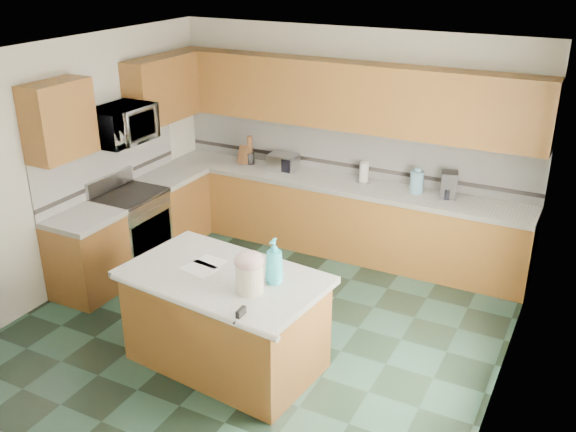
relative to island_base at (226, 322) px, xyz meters
The scene contains 52 objects.
floor 0.77m from the island_base, 92.50° to the left, with size 4.60×4.60×0.00m, color black.
ceiling 2.36m from the island_base, 92.50° to the left, with size 4.60×4.60×0.00m, color white.
wall_back 3.10m from the island_base, 90.54° to the left, with size 4.60×0.04×2.70m, color white.
wall_front 1.91m from the island_base, 90.96° to the right, with size 4.60×0.04×2.70m, color white.
wall_left 2.60m from the island_base, 164.70° to the left, with size 0.04×4.60×2.70m, color white.
wall_right 2.55m from the island_base, 15.66° to the left, with size 0.04×4.60×2.70m, color white.
back_base_cab 2.64m from the island_base, 90.61° to the left, with size 4.60×0.60×0.86m, color #3D240F.
back_countertop 2.68m from the island_base, 90.61° to the left, with size 4.60×0.64×0.06m, color white.
back_upper_cab 3.16m from the island_base, 90.58° to the left, with size 4.60×0.33×0.78m, color #3D240F.
back_backsplash 3.04m from the island_base, 90.55° to the left, with size 4.60×0.02×0.63m, color silver.
back_accent_band 2.99m from the island_base, 90.55° to the left, with size 4.60×0.01×0.05m, color black.
left_base_cab_rear 2.80m from the island_base, 136.38° to the left, with size 0.60×0.82×0.86m, color #3D240F.
left_counter_rear 2.84m from the island_base, 136.38° to the left, with size 0.64×0.82×0.06m, color white.
left_base_cab_front 2.07m from the island_base, 168.78° to the left, with size 0.60×0.72×0.86m, color #3D240F.
left_counter_front 2.12m from the island_base, 168.78° to the left, with size 0.64×0.72×0.06m, color white.
left_backsplash 2.73m from the island_base, 152.76° to the left, with size 0.02×2.30×0.63m, color silver.
left_accent_band 2.67m from the island_base, 152.70° to the left, with size 0.01×2.30×0.05m, color black.
left_upper_cab_rear 3.35m from the island_base, 136.30° to the left, with size 0.33×1.09×0.78m, color #3D240F.
left_upper_cab_front 2.67m from the island_base, 169.46° to the left, with size 0.33×0.72×0.78m, color #3D240F.
range_body 2.33m from the island_base, 150.61° to the left, with size 0.60×0.76×0.88m, color #B7B7BC.
range_oven_door 2.08m from the island_base, 146.68° to the left, with size 0.02×0.68×0.55m, color black.
range_cooktop 2.37m from the island_base, 150.61° to the left, with size 0.62×0.78×0.04m, color black.
range_handle 2.08m from the island_base, 146.22° to the left, with size 0.02×0.02×0.66m, color #B7B7BC.
range_backguard 2.62m from the island_base, 153.47° to the left, with size 0.06×0.76×0.18m, color #B7B7BC.
microwave 2.67m from the island_base, 150.61° to the left, with size 0.73×0.50×0.41m, color #B7B7BC.
island_base is the anchor object (origin of this frame).
island_top 0.46m from the island_base, ahead, with size 1.76×1.05×0.06m, color white.
island_bullnose 0.70m from the island_base, 90.00° to the right, with size 0.06×0.06×1.76m, color white.
treat_jar 0.72m from the island_base, 22.31° to the right, with size 0.23×0.23×0.24m, color silver.
treat_jar_lid 0.86m from the island_base, 22.31° to the right, with size 0.25×0.25×0.16m, color beige.
treat_jar_knob 0.91m from the island_base, 22.31° to the right, with size 0.03×0.03×0.08m, color tan.
treat_jar_knob_end_l 0.89m from the island_base, 24.97° to the right, with size 0.04×0.04×0.04m, color tan.
treat_jar_knob_end_r 0.92m from the island_base, 20.14° to the right, with size 0.04×0.04×0.04m, color tan.
soap_bottle_island 0.84m from the island_base, ahead, with size 0.16×0.16×0.40m, color teal.
paper_sheet_a 0.55m from the island_base, behind, with size 0.31×0.23×0.00m, color white.
paper_sheet_b 0.57m from the island_base, 147.36° to the left, with size 0.26×0.19×0.00m, color white.
clamp_body 0.86m from the island_base, 46.04° to the right, with size 0.03×0.11×0.10m, color black.
clamp_handle 0.89m from the island_base, 49.63° to the right, with size 0.02×0.02×0.08m, color black.
knife_block 3.09m from the island_base, 117.31° to the left, with size 0.13×0.11×0.24m, color #472814.
utensil_crock 3.08m from the island_base, 116.06° to the left, with size 0.12×0.12×0.15m, color black.
utensil_bundle 3.12m from the island_base, 116.06° to the left, with size 0.07×0.07×0.22m, color #472814.
toaster_oven 2.88m from the island_base, 107.09° to the left, with size 0.36×0.25×0.21m, color #B7B7BC.
toaster_oven_door 2.77m from the island_base, 107.80° to the left, with size 0.32×0.01×0.17m, color black.
paper_towel 2.82m from the island_base, 84.95° to the left, with size 0.11×0.11×0.25m, color white.
paper_towel_base 2.80m from the island_base, 84.95° to the left, with size 0.17×0.17×0.01m, color #B7B7BC.
water_jug 2.92m from the island_base, 71.49° to the left, with size 0.16×0.16×0.26m, color #669AB5.
water_jug_neck 2.95m from the island_base, 71.49° to the left, with size 0.07×0.07×0.04m, color #669AB5.
coffee_maker 3.07m from the island_base, 65.03° to the left, with size 0.18×0.19×0.30m, color black.
coffee_carafe 3.01m from the island_base, 64.66° to the left, with size 0.12×0.12×0.12m, color black.
soap_bottle_back 3.04m from the island_base, 64.64° to the left, with size 0.10×0.10×0.22m, color white.
soap_back_cap 3.07m from the island_base, 64.64° to the left, with size 0.02×0.02×0.03m, color red.
window_light_proxy 2.54m from the island_base, 11.07° to the left, with size 0.02×1.40×1.10m, color white.
Camera 1 is at (2.79, -4.77, 3.59)m, focal length 40.00 mm.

